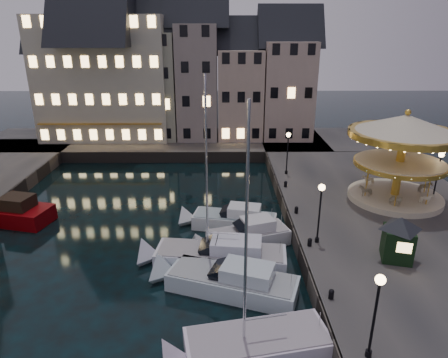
{
  "coord_description": "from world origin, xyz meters",
  "views": [
    {
      "loc": [
        0.8,
        -22.56,
        14.72
      ],
      "look_at": [
        1.0,
        8.0,
        3.2
      ],
      "focal_mm": 32.0,
      "sensor_mm": 36.0,
      "label": 1
    }
  ],
  "objects_px": {
    "ticket_kiosk": "(400,231)",
    "streetlamp_d": "(439,169)",
    "streetlamp_a": "(376,305)",
    "streetlamp_b": "(320,205)",
    "bollard_c": "(296,209)",
    "motorboat_d": "(243,237)",
    "motorboat_a": "(246,347)",
    "bollard_d": "(286,184)",
    "carousel": "(403,142)",
    "motorboat_e": "(229,220)",
    "bollard_a": "(331,294)",
    "bollard_b": "(310,242)",
    "streetlamp_c": "(288,147)",
    "motorboat_c": "(215,255)",
    "red_fishing_boat": "(5,213)",
    "motorboat_b": "(226,281)"
  },
  "relations": [
    {
      "from": "red_fishing_boat",
      "to": "bollard_b",
      "type": "bearing_deg",
      "value": -15.41
    },
    {
      "from": "streetlamp_b",
      "to": "bollard_b",
      "type": "relative_size",
      "value": 7.32
    },
    {
      "from": "motorboat_a",
      "to": "motorboat_b",
      "type": "height_order",
      "value": "motorboat_a"
    },
    {
      "from": "streetlamp_a",
      "to": "bollard_d",
      "type": "height_order",
      "value": "streetlamp_a"
    },
    {
      "from": "bollard_c",
      "to": "motorboat_e",
      "type": "distance_m",
      "value": 5.29
    },
    {
      "from": "streetlamp_c",
      "to": "motorboat_c",
      "type": "distance_m",
      "value": 16.09
    },
    {
      "from": "carousel",
      "to": "motorboat_a",
      "type": "bearing_deg",
      "value": -130.29
    },
    {
      "from": "streetlamp_b",
      "to": "motorboat_e",
      "type": "bearing_deg",
      "value": 141.38
    },
    {
      "from": "streetlamp_a",
      "to": "motorboat_e",
      "type": "bearing_deg",
      "value": 111.63
    },
    {
      "from": "streetlamp_c",
      "to": "bollard_a",
      "type": "xyz_separation_m",
      "value": [
        -0.6,
        -19.5,
        -2.41
      ]
    },
    {
      "from": "streetlamp_d",
      "to": "motorboat_c",
      "type": "height_order",
      "value": "motorboat_c"
    },
    {
      "from": "streetlamp_b",
      "to": "bollard_c",
      "type": "distance_m",
      "value": 5.14
    },
    {
      "from": "motorboat_a",
      "to": "red_fishing_boat",
      "type": "distance_m",
      "value": 23.77
    },
    {
      "from": "bollard_b",
      "to": "streetlamp_c",
      "type": "bearing_deg",
      "value": 87.55
    },
    {
      "from": "motorboat_a",
      "to": "ticket_kiosk",
      "type": "relative_size",
      "value": 4.14
    },
    {
      "from": "ticket_kiosk",
      "to": "streetlamp_d",
      "type": "bearing_deg",
      "value": 52.95
    },
    {
      "from": "bollard_c",
      "to": "motorboat_a",
      "type": "relative_size",
      "value": 0.04
    },
    {
      "from": "motorboat_c",
      "to": "carousel",
      "type": "height_order",
      "value": "motorboat_c"
    },
    {
      "from": "bollard_b",
      "to": "motorboat_a",
      "type": "distance_m",
      "value": 9.44
    },
    {
      "from": "bollard_a",
      "to": "motorboat_e",
      "type": "height_order",
      "value": "motorboat_e"
    },
    {
      "from": "motorboat_c",
      "to": "motorboat_e",
      "type": "height_order",
      "value": "motorboat_c"
    },
    {
      "from": "bollard_b",
      "to": "bollard_d",
      "type": "distance_m",
      "value": 10.5
    },
    {
      "from": "motorboat_a",
      "to": "streetlamp_b",
      "type": "bearing_deg",
      "value": 58.66
    },
    {
      "from": "bollard_c",
      "to": "motorboat_d",
      "type": "xyz_separation_m",
      "value": [
        -4.27,
        -2.62,
        -0.96
      ]
    },
    {
      "from": "motorboat_d",
      "to": "ticket_kiosk",
      "type": "xyz_separation_m",
      "value": [
        9.28,
        -4.0,
        2.58
      ]
    },
    {
      "from": "streetlamp_d",
      "to": "red_fishing_boat",
      "type": "bearing_deg",
      "value": -178.31
    },
    {
      "from": "bollard_b",
      "to": "motorboat_b",
      "type": "xyz_separation_m",
      "value": [
        -5.57,
        -2.97,
        -0.96
      ]
    },
    {
      "from": "streetlamp_a",
      "to": "carousel",
      "type": "xyz_separation_m",
      "value": [
        8.11,
        17.14,
        2.28
      ]
    },
    {
      "from": "motorboat_a",
      "to": "motorboat_e",
      "type": "relative_size",
      "value": 1.77
    },
    {
      "from": "ticket_kiosk",
      "to": "streetlamp_a",
      "type": "bearing_deg",
      "value": -119.26
    },
    {
      "from": "streetlamp_a",
      "to": "motorboat_c",
      "type": "relative_size",
      "value": 0.33
    },
    {
      "from": "streetlamp_a",
      "to": "motorboat_b",
      "type": "bearing_deg",
      "value": 133.34
    },
    {
      "from": "bollard_d",
      "to": "motorboat_c",
      "type": "bearing_deg",
      "value": -120.41
    },
    {
      "from": "streetlamp_b",
      "to": "streetlamp_a",
      "type": "bearing_deg",
      "value": -90.0
    },
    {
      "from": "streetlamp_a",
      "to": "motorboat_c",
      "type": "bearing_deg",
      "value": 126.32
    },
    {
      "from": "carousel",
      "to": "motorboat_c",
      "type": "bearing_deg",
      "value": -152.48
    },
    {
      "from": "bollard_a",
      "to": "bollard_b",
      "type": "relative_size",
      "value": 1.0
    },
    {
      "from": "bollard_d",
      "to": "motorboat_e",
      "type": "distance_m",
      "value": 7.53
    },
    {
      "from": "streetlamp_a",
      "to": "streetlamp_b",
      "type": "distance_m",
      "value": 10.0
    },
    {
      "from": "streetlamp_a",
      "to": "carousel",
      "type": "bearing_deg",
      "value": 64.66
    },
    {
      "from": "bollard_a",
      "to": "bollard_b",
      "type": "distance_m",
      "value": 5.5
    },
    {
      "from": "streetlamp_a",
      "to": "streetlamp_b",
      "type": "relative_size",
      "value": 1.0
    },
    {
      "from": "streetlamp_c",
      "to": "bollard_c",
      "type": "relative_size",
      "value": 7.32
    },
    {
      "from": "streetlamp_d",
      "to": "motorboat_b",
      "type": "xyz_separation_m",
      "value": [
        -17.47,
        -10.47,
        -3.37
      ]
    },
    {
      "from": "motorboat_a",
      "to": "ticket_kiosk",
      "type": "xyz_separation_m",
      "value": [
        9.67,
        6.52,
        2.68
      ]
    },
    {
      "from": "bollard_d",
      "to": "motorboat_c",
      "type": "relative_size",
      "value": 0.04
    },
    {
      "from": "bollard_a",
      "to": "motorboat_a",
      "type": "distance_m",
      "value": 5.46
    },
    {
      "from": "carousel",
      "to": "ticket_kiosk",
      "type": "height_order",
      "value": "carousel"
    },
    {
      "from": "streetlamp_a",
      "to": "streetlamp_d",
      "type": "height_order",
      "value": "same"
    },
    {
      "from": "motorboat_a",
      "to": "bollard_d",
      "type": "bearing_deg",
      "value": 75.97
    }
  ]
}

